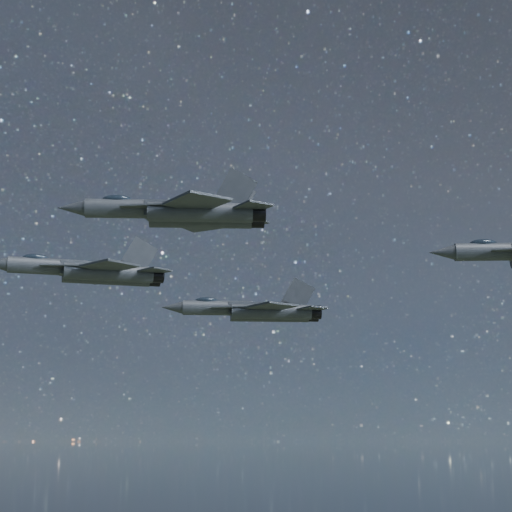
{
  "coord_description": "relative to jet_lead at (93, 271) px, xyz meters",
  "views": [
    {
      "loc": [
        1.0,
        -84.85,
        129.08
      ],
      "look_at": [
        -1.69,
        -3.5,
        146.8
      ],
      "focal_mm": 60.0,
      "sensor_mm": 36.0,
      "label": 1
    }
  ],
  "objects": [
    {
      "name": "jet_right",
      "position": [
        13.25,
        -29.6,
        -1.57
      ],
      "size": [
        15.83,
        11.14,
        4.0
      ],
      "rotation": [
        0.0,
        0.0,
        0.08
      ],
      "color": "#2B3036"
    },
    {
      "name": "jet_left",
      "position": [
        17.45,
        9.03,
        -2.99
      ],
      "size": [
        19.45,
        13.61,
        4.9
      ],
      "rotation": [
        0.0,
        0.0,
        0.11
      ],
      "color": "#2B3036"
    },
    {
      "name": "jet_lead",
      "position": [
        0.0,
        0.0,
        0.0
      ],
      "size": [
        19.84,
        13.32,
        5.01
      ],
      "rotation": [
        0.0,
        0.0,
        0.31
      ],
      "color": "#2B3036"
    }
  ]
}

